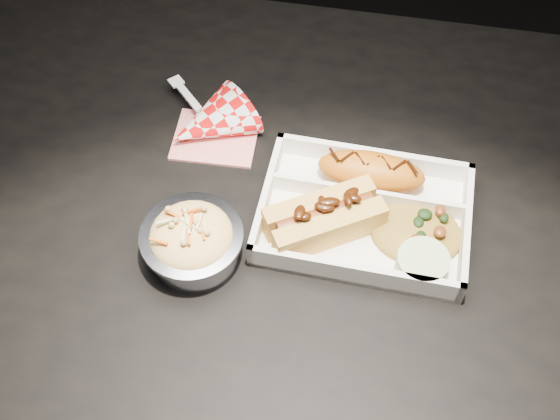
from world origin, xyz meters
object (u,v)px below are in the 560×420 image
object	(u,v)px
food_tray	(363,216)
fried_pastry	(371,171)
hotdog	(324,217)
napkin_fork	(209,124)
dining_table	(338,261)
foil_coleslaw_cup	(192,240)

from	to	relation	value
food_tray	fried_pastry	bearing A→B (deg)	90.00
food_tray	hotdog	size ratio (longest dim) A/B	1.71
hotdog	napkin_fork	bearing A→B (deg)	110.67
dining_table	napkin_fork	world-z (taller)	napkin_fork
dining_table	hotdog	distance (m)	0.13
hotdog	foil_coleslaw_cup	xyz separation A→B (m)	(-0.15, -0.06, -0.00)
fried_pastry	napkin_fork	distance (m)	0.23
hotdog	napkin_fork	xyz separation A→B (m)	(-0.17, 0.13, -0.02)
fried_pastry	foil_coleslaw_cup	xyz separation A→B (m)	(-0.19, -0.14, 0.00)
dining_table	hotdog	world-z (taller)	hotdog
food_tray	fried_pastry	distance (m)	0.06
food_tray	foil_coleslaw_cup	world-z (taller)	foil_coleslaw_cup
foil_coleslaw_cup	napkin_fork	size ratio (longest dim) A/B	0.79
fried_pastry	hotdog	size ratio (longest dim) A/B	0.91
fried_pastry	hotdog	xyz separation A→B (m)	(-0.05, -0.08, 0.00)
foil_coleslaw_cup	food_tray	bearing A→B (deg)	23.55
foil_coleslaw_cup	napkin_fork	xyz separation A→B (m)	(-0.03, 0.19, -0.02)
dining_table	foil_coleslaw_cup	world-z (taller)	foil_coleslaw_cup
dining_table	foil_coleslaw_cup	bearing A→B (deg)	-155.57
food_tray	foil_coleslaw_cup	bearing A→B (deg)	-154.86
fried_pastry	dining_table	bearing A→B (deg)	-111.82
dining_table	food_tray	xyz separation A→B (m)	(0.02, 0.01, 0.10)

